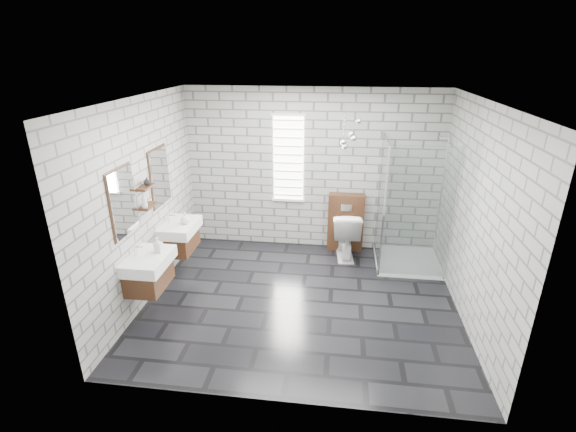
% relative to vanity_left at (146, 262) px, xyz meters
% --- Properties ---
extents(floor, '(4.20, 3.60, 0.02)m').
position_rel_vanity_left_xyz_m(floor, '(1.91, 0.54, -0.77)').
color(floor, black).
rests_on(floor, ground).
extents(ceiling, '(4.20, 3.60, 0.02)m').
position_rel_vanity_left_xyz_m(ceiling, '(1.91, 0.54, 1.95)').
color(ceiling, white).
rests_on(ceiling, wall_back).
extents(wall_back, '(4.20, 0.02, 2.70)m').
position_rel_vanity_left_xyz_m(wall_back, '(1.91, 2.35, 0.59)').
color(wall_back, '#A3A39E').
rests_on(wall_back, floor).
extents(wall_front, '(4.20, 0.02, 2.70)m').
position_rel_vanity_left_xyz_m(wall_front, '(1.91, -1.27, 0.59)').
color(wall_front, '#A3A39E').
rests_on(wall_front, floor).
extents(wall_left, '(0.02, 3.60, 2.70)m').
position_rel_vanity_left_xyz_m(wall_left, '(-0.20, 0.54, 0.59)').
color(wall_left, '#A3A39E').
rests_on(wall_left, floor).
extents(wall_right, '(0.02, 3.60, 2.70)m').
position_rel_vanity_left_xyz_m(wall_right, '(4.02, 0.54, 0.59)').
color(wall_right, '#A3A39E').
rests_on(wall_right, floor).
extents(vanity_left, '(0.47, 0.70, 1.57)m').
position_rel_vanity_left_xyz_m(vanity_left, '(0.00, 0.00, 0.00)').
color(vanity_left, '#472816').
rests_on(vanity_left, wall_left).
extents(vanity_right, '(0.47, 0.70, 1.57)m').
position_rel_vanity_left_xyz_m(vanity_right, '(0.00, 1.06, 0.00)').
color(vanity_right, '#472816').
rests_on(vanity_right, wall_left).
extents(shelf_lower, '(0.14, 0.30, 0.03)m').
position_rel_vanity_left_xyz_m(shelf_lower, '(-0.12, 0.49, 0.56)').
color(shelf_lower, '#472816').
rests_on(shelf_lower, wall_left).
extents(shelf_upper, '(0.14, 0.30, 0.03)m').
position_rel_vanity_left_xyz_m(shelf_upper, '(-0.12, 0.49, 0.82)').
color(shelf_upper, '#472816').
rests_on(shelf_upper, wall_left).
extents(window, '(0.56, 0.05, 1.48)m').
position_rel_vanity_left_xyz_m(window, '(1.51, 2.32, 0.79)').
color(window, white).
rests_on(window, wall_back).
extents(cistern_panel, '(0.60, 0.20, 1.00)m').
position_rel_vanity_left_xyz_m(cistern_panel, '(2.50, 2.24, -0.26)').
color(cistern_panel, '#472816').
rests_on(cistern_panel, floor).
extents(flush_plate, '(0.18, 0.01, 0.12)m').
position_rel_vanity_left_xyz_m(flush_plate, '(2.50, 2.14, 0.04)').
color(flush_plate, silver).
rests_on(flush_plate, cistern_panel).
extents(shower_enclosure, '(1.00, 1.00, 2.03)m').
position_rel_vanity_left_xyz_m(shower_enclosure, '(3.41, 1.72, -0.25)').
color(shower_enclosure, white).
rests_on(shower_enclosure, floor).
extents(pendant_cluster, '(0.30, 0.21, 0.88)m').
position_rel_vanity_left_xyz_m(pendant_cluster, '(2.49, 1.91, 1.28)').
color(pendant_cluster, silver).
rests_on(pendant_cluster, ceiling).
extents(toilet, '(0.51, 0.82, 0.81)m').
position_rel_vanity_left_xyz_m(toilet, '(2.50, 1.99, -0.35)').
color(toilet, white).
rests_on(toilet, floor).
extents(soap_bottle_a, '(0.10, 0.10, 0.20)m').
position_rel_vanity_left_xyz_m(soap_bottle_a, '(0.14, 0.11, 0.19)').
color(soap_bottle_a, '#B2B2B2').
rests_on(soap_bottle_a, vanity_left).
extents(soap_bottle_b, '(0.15, 0.15, 0.18)m').
position_rel_vanity_left_xyz_m(soap_bottle_b, '(0.15, 1.04, 0.18)').
color(soap_bottle_b, '#B2B2B2').
rests_on(soap_bottle_b, vanity_right).
extents(soap_bottle_c, '(0.10, 0.10, 0.19)m').
position_rel_vanity_left_xyz_m(soap_bottle_c, '(-0.11, 0.39, 0.68)').
color(soap_bottle_c, '#B2B2B2').
rests_on(soap_bottle_c, shelf_lower).
extents(vase, '(0.12, 0.12, 0.10)m').
position_rel_vanity_left_xyz_m(vase, '(-0.11, 0.54, 0.89)').
color(vase, '#B2B2B2').
rests_on(vase, shelf_upper).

